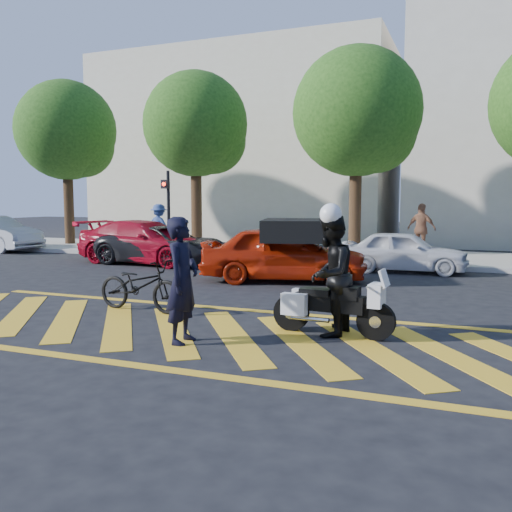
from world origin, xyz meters
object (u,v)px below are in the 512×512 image
at_px(bicycle, 140,285).
at_px(officer_moto, 330,275).
at_px(parked_left, 146,242).
at_px(parked_mid_right, 404,251).
at_px(police_motorcycle, 330,305).
at_px(parked_mid_left, 164,245).
at_px(red_convertible, 284,253).
at_px(officer_bike, 183,280).

xyz_separation_m(bicycle, officer_moto, (3.84, -0.46, 0.46)).
xyz_separation_m(parked_left, parked_mid_right, (8.34, 0.96, -0.10)).
bearing_deg(parked_mid_right, police_motorcycle, 177.35).
bearing_deg(parked_mid_left, red_convertible, -110.08).
bearing_deg(parked_left, police_motorcycle, -125.92).
distance_m(officer_bike, parked_mid_left, 10.09).
relative_size(bicycle, officer_moto, 1.00).
bearing_deg(officer_moto, parked_mid_left, -129.69).
bearing_deg(bicycle, officer_bike, -126.98).
distance_m(police_motorcycle, red_convertible, 5.70).
height_order(bicycle, officer_moto, officer_moto).
bearing_deg(bicycle, parked_mid_right, -22.68).
relative_size(parked_left, parked_mid_right, 1.37).
height_order(police_motorcycle, parked_left, parked_left).
distance_m(red_convertible, parked_mid_right, 4.10).
relative_size(red_convertible, parked_left, 0.87).
relative_size(officer_bike, parked_mid_left, 0.42).
bearing_deg(officer_moto, bicycle, -92.25).
bearing_deg(parked_mid_right, bicycle, 151.01).
bearing_deg(parked_mid_left, parked_mid_right, -79.78).
xyz_separation_m(red_convertible, parked_mid_right, (2.74, 3.05, -0.12)).
distance_m(police_motorcycle, parked_left, 10.86).
relative_size(police_motorcycle, parked_mid_left, 0.44).
distance_m(police_motorcycle, officer_moto, 0.49).
height_order(police_motorcycle, officer_moto, officer_moto).
relative_size(bicycle, police_motorcycle, 0.96).
xyz_separation_m(officer_bike, officer_moto, (1.94, 1.27, 0.02)).
height_order(officer_moto, red_convertible, officer_moto).
distance_m(police_motorcycle, parked_mid_right, 8.16).
relative_size(officer_bike, parked_mid_right, 0.52).
relative_size(police_motorcycle, officer_moto, 1.04).
distance_m(red_convertible, parked_mid_left, 5.33).
height_order(officer_bike, red_convertible, officer_bike).
distance_m(officer_moto, parked_mid_left, 10.34).
bearing_deg(officer_bike, parked_mid_right, -17.35).
distance_m(bicycle, officer_moto, 3.90).
distance_m(bicycle, parked_mid_left, 7.63).
xyz_separation_m(officer_moto, parked_left, (-8.11, 7.20, -0.24)).
xyz_separation_m(bicycle, red_convertible, (1.34, 4.65, 0.23)).
height_order(red_convertible, parked_mid_left, red_convertible).
height_order(parked_left, parked_mid_left, parked_left).
bearing_deg(officer_moto, red_convertible, -149.35).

